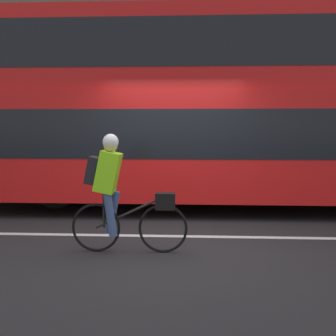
{
  "coord_description": "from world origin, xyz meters",
  "views": [
    {
      "loc": [
        0.4,
        -6.73,
        1.71
      ],
      "look_at": [
        -0.06,
        0.85,
        1.0
      ],
      "focal_mm": 50.0,
      "sensor_mm": 36.0,
      "label": 1
    }
  ],
  "objects_px": {
    "trash_bin": "(233,168)",
    "street_sign_post": "(64,134)",
    "cyclist_on_bike": "(116,189)",
    "bus": "(213,104)"
  },
  "relations": [
    {
      "from": "bus",
      "to": "trash_bin",
      "type": "height_order",
      "value": "bus"
    },
    {
      "from": "bus",
      "to": "street_sign_post",
      "type": "height_order",
      "value": "bus"
    },
    {
      "from": "cyclist_on_bike",
      "to": "bus",
      "type": "bearing_deg",
      "value": 67.01
    },
    {
      "from": "cyclist_on_bike",
      "to": "trash_bin",
      "type": "relative_size",
      "value": 1.65
    },
    {
      "from": "bus",
      "to": "street_sign_post",
      "type": "xyz_separation_m",
      "value": [
        -3.75,
        2.54,
        -0.66
      ]
    },
    {
      "from": "cyclist_on_bike",
      "to": "trash_bin",
      "type": "bearing_deg",
      "value": 71.05
    },
    {
      "from": "trash_bin",
      "to": "street_sign_post",
      "type": "relative_size",
      "value": 0.4
    },
    {
      "from": "cyclist_on_bike",
      "to": "street_sign_post",
      "type": "bearing_deg",
      "value": 112.04
    },
    {
      "from": "cyclist_on_bike",
      "to": "street_sign_post",
      "type": "xyz_separation_m",
      "value": [
        -2.36,
        5.83,
        0.6
      ]
    },
    {
      "from": "trash_bin",
      "to": "street_sign_post",
      "type": "xyz_separation_m",
      "value": [
        -4.36,
        -0.01,
        0.86
      ]
    }
  ]
}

